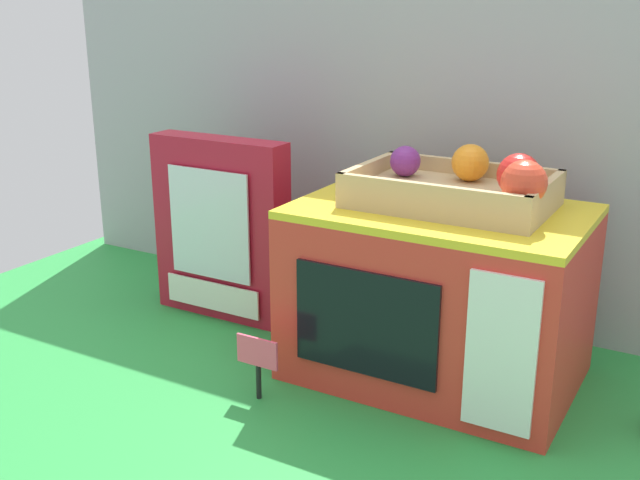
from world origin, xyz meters
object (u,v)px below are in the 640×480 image
Objects in this scene: toy_microwave at (437,293)px; food_groups_crate at (462,188)px; cookie_set_box at (221,229)px; price_sign at (257,358)px.

food_groups_crate is at bearing 36.77° from toy_microwave.
toy_microwave is 0.44m from cookie_set_box.
toy_microwave is 4.31× the size of price_sign.
food_groups_crate is at bearing -1.51° from cookie_set_box.
cookie_set_box is at bearing 135.35° from price_sign.
toy_microwave is at bearing -3.99° from cookie_set_box.
cookie_set_box reaches higher than toy_microwave.
price_sign is (0.24, -0.24, -0.10)m from cookie_set_box.
cookie_set_box is 0.35m from price_sign.
cookie_set_box is 3.38× the size of price_sign.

